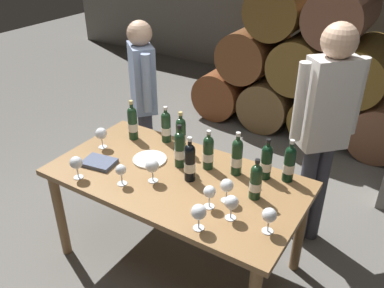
{
  "coord_description": "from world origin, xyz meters",
  "views": [
    {
      "loc": [
        1.28,
        -1.82,
        2.28
      ],
      "look_at": [
        0.0,
        0.2,
        0.91
      ],
      "focal_mm": 37.78,
      "sensor_mm": 36.0,
      "label": 1
    }
  ],
  "objects": [
    {
      "name": "barrel_stack",
      "position": [
        -0.0,
        2.6,
        0.72
      ],
      "size": [
        2.49,
        0.9,
        1.69
      ],
      "color": "brown",
      "rests_on": "ground_plane"
    },
    {
      "name": "wine_glass_8",
      "position": [
        0.73,
        -0.18,
        0.87
      ],
      "size": [
        0.08,
        0.08,
        0.16
      ],
      "color": "white",
      "rests_on": "dining_table"
    },
    {
      "name": "dining_table",
      "position": [
        0.0,
        0.0,
        0.67
      ],
      "size": [
        1.7,
        0.9,
        0.76
      ],
      "color": "olive",
      "rests_on": "ground_plane"
    },
    {
      "name": "wine_glass_4",
      "position": [
        -0.1,
        -0.13,
        0.87
      ],
      "size": [
        0.09,
        0.09,
        0.16
      ],
      "color": "white",
      "rests_on": "dining_table"
    },
    {
      "name": "wine_bottle_8",
      "position": [
        -0.33,
        0.36,
        0.89
      ],
      "size": [
        0.07,
        0.07,
        0.29
      ],
      "color": "#19381E",
      "rests_on": "dining_table"
    },
    {
      "name": "wine_bottle_4",
      "position": [
        0.54,
        0.07,
        0.88
      ],
      "size": [
        0.07,
        0.07,
        0.27
      ],
      "color": "#19381E",
      "rests_on": "dining_table"
    },
    {
      "name": "wine_bottle_5",
      "position": [
        0.5,
        0.3,
        0.89
      ],
      "size": [
        0.07,
        0.07,
        0.29
      ],
      "color": "black",
      "rests_on": "dining_table"
    },
    {
      "name": "taster_seated_left",
      "position": [
        -0.83,
        0.72,
        0.92
      ],
      "size": [
        0.39,
        0.35,
        1.54
      ],
      "color": "#383842",
      "rests_on": "ground_plane"
    },
    {
      "name": "wine_glass_5",
      "position": [
        0.39,
        -0.36,
        0.87
      ],
      "size": [
        0.09,
        0.09,
        0.16
      ],
      "color": "white",
      "rests_on": "dining_table"
    },
    {
      "name": "tasting_notebook",
      "position": [
        -0.54,
        -0.16,
        0.77
      ],
      "size": [
        0.24,
        0.19,
        0.03
      ],
      "primitive_type": "cube",
      "rotation": [
        0.0,
        0.0,
        0.16
      ],
      "color": "#4C5670",
      "rests_on": "dining_table"
    },
    {
      "name": "wine_glass_0",
      "position": [
        0.5,
        -0.19,
        0.87
      ],
      "size": [
        0.08,
        0.08,
        0.16
      ],
      "color": "white",
      "rests_on": "dining_table"
    },
    {
      "name": "wine_glass_2",
      "position": [
        0.41,
        -0.06,
        0.87
      ],
      "size": [
        0.08,
        0.08,
        0.16
      ],
      "color": "white",
      "rests_on": "dining_table"
    },
    {
      "name": "wine_bottle_6",
      "position": [
        -0.57,
        0.26,
        0.9
      ],
      "size": [
        0.07,
        0.07,
        0.32
      ],
      "color": "#19381E",
      "rests_on": "dining_table"
    },
    {
      "name": "serving_plate",
      "position": [
        -0.27,
        0.07,
        0.77
      ],
      "size": [
        0.24,
        0.24,
        0.01
      ],
      "primitive_type": "cylinder",
      "color": "white",
      "rests_on": "dining_table"
    },
    {
      "name": "wine_bottle_2",
      "position": [
        0.1,
        0.02,
        0.9
      ],
      "size": [
        0.07,
        0.07,
        0.32
      ],
      "color": "black",
      "rests_on": "dining_table"
    },
    {
      "name": "wine_glass_3",
      "position": [
        -0.54,
        -0.36,
        0.87
      ],
      "size": [
        0.09,
        0.09,
        0.16
      ],
      "color": "white",
      "rests_on": "dining_table"
    },
    {
      "name": "wine_bottle_0",
      "position": [
        -0.05,
        0.12,
        0.9
      ],
      "size": [
        0.07,
        0.07,
        0.32
      ],
      "color": "#19381E",
      "rests_on": "dining_table"
    },
    {
      "name": "wine_bottle_9",
      "position": [
        0.64,
        0.35,
        0.89
      ],
      "size": [
        0.07,
        0.07,
        0.3
      ],
      "color": "black",
      "rests_on": "dining_table"
    },
    {
      "name": "wine_glass_7",
      "position": [
        -0.68,
        0.02,
        0.87
      ],
      "size": [
        0.09,
        0.09,
        0.16
      ],
      "color": "white",
      "rests_on": "dining_table"
    },
    {
      "name": "wine_bottle_3",
      "position": [
        0.13,
        0.2,
        0.89
      ],
      "size": [
        0.07,
        0.07,
        0.29
      ],
      "color": "#19381E",
      "rests_on": "dining_table"
    },
    {
      "name": "wine_bottle_1",
      "position": [
        -0.16,
        0.31,
        0.89
      ],
      "size": [
        0.07,
        0.07,
        0.31
      ],
      "color": "#19381E",
      "rests_on": "dining_table"
    },
    {
      "name": "sommelier_presenting",
      "position": [
        0.73,
        0.75,
        1.04
      ],
      "size": [
        0.37,
        0.38,
        1.72
      ],
      "color": "#383842",
      "rests_on": "ground_plane"
    },
    {
      "name": "wine_glass_6",
      "position": [
        -0.24,
        -0.26,
        0.86
      ],
      "size": [
        0.07,
        0.07,
        0.14
      ],
      "color": "white",
      "rests_on": "dining_table"
    },
    {
      "name": "wine_glass_1",
      "position": [
        0.35,
        -0.16,
        0.87
      ],
      "size": [
        0.07,
        0.07,
        0.15
      ],
      "color": "white",
      "rests_on": "dining_table"
    },
    {
      "name": "wine_bottle_7",
      "position": [
        0.32,
        0.24,
        0.89
      ],
      "size": [
        0.07,
        0.07,
        0.31
      ],
      "color": "#19381E",
      "rests_on": "dining_table"
    },
    {
      "name": "ground_plane",
      "position": [
        0.0,
        0.0,
        0.0
      ],
      "size": [
        14.0,
        14.0,
        0.0
      ],
      "primitive_type": "plane",
      "color": "#66635E"
    }
  ]
}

